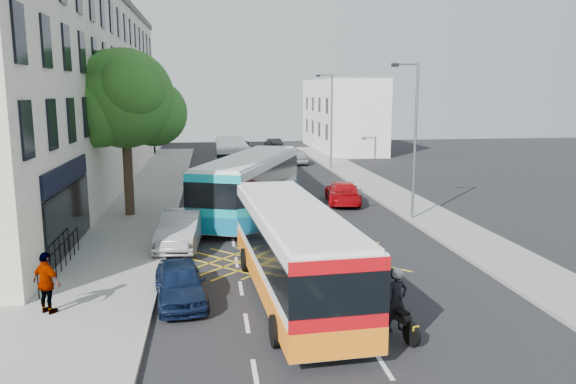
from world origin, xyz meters
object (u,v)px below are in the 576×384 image
object	(u,v)px
bus_far	(231,158)
parked_car_blue	(180,283)
motorbike	(396,304)
parked_car_silver	(181,229)
distant_car_grey	(241,148)
bus_near	(293,250)
distant_car_dark	(273,144)
pedestrian_far	(47,283)
street_tree	(124,99)
red_hatchback	(343,192)
lamp_near	(413,133)
lamp_far	(330,116)
distant_car_silver	(299,157)
bus_mid	(250,185)

from	to	relation	value
bus_far	parked_car_blue	xyz separation A→B (m)	(-2.74, -26.46, -0.86)
motorbike	parked_car_silver	bearing A→B (deg)	105.69
parked_car_blue	distant_car_grey	size ratio (longest dim) A/B	0.73
bus_near	distant_car_dark	bearing A→B (deg)	80.75
motorbike	pedestrian_far	world-z (taller)	pedestrian_far
street_tree	parked_car_blue	distance (m)	14.53
bus_near	distant_car_dark	xyz separation A→B (m)	(4.72, 47.14, -0.94)
bus_far	red_hatchback	world-z (taller)	bus_far
red_hatchback	lamp_near	bearing A→B (deg)	122.91
lamp_far	parked_car_blue	world-z (taller)	lamp_far
parked_car_blue	red_hatchback	xyz separation A→B (m)	(8.97, 15.04, 0.03)
lamp_far	pedestrian_far	world-z (taller)	lamp_far
lamp_near	parked_car_blue	world-z (taller)	lamp_near
street_tree	pedestrian_far	size ratio (longest dim) A/B	4.65
bus_far	street_tree	bearing A→B (deg)	-114.12
lamp_near	parked_car_silver	world-z (taller)	lamp_near
lamp_near	distant_car_grey	world-z (taller)	lamp_near
street_tree	pedestrian_far	bearing A→B (deg)	-92.32
parked_car_blue	distant_car_dark	bearing A→B (deg)	72.81
distant_car_grey	distant_car_dark	bearing A→B (deg)	53.41
lamp_far	motorbike	distance (m)	34.01
distant_car_silver	pedestrian_far	bearing A→B (deg)	72.89
parked_car_blue	distant_car_silver	distance (m)	35.17
bus_mid	red_hatchback	world-z (taller)	bus_mid
lamp_far	distant_car_dark	distance (m)	17.86
bus_near	bus_mid	distance (m)	12.35
pedestrian_far	parked_car_blue	bearing A→B (deg)	-133.89
lamp_far	red_hatchback	bearing A→B (deg)	-99.22
distant_car_grey	distant_car_dark	xyz separation A→B (m)	(4.01, 4.54, -0.08)
bus_near	bus_far	bearing A→B (deg)	88.53
distant_car_grey	pedestrian_far	distance (m)	44.15
lamp_near	parked_car_blue	size ratio (longest dim) A/B	2.09
lamp_near	bus_near	size ratio (longest dim) A/B	0.73
lamp_far	parked_car_blue	distance (m)	32.35
bus_mid	distant_car_dark	size ratio (longest dim) A/B	3.01
distant_car_grey	distant_car_dark	size ratio (longest dim) A/B	1.33
bus_mid	parked_car_silver	world-z (taller)	bus_mid
bus_near	bus_mid	size ratio (longest dim) A/B	0.92
bus_near	motorbike	distance (m)	4.21
bus_far	parked_car_silver	distance (m)	20.04
parked_car_blue	red_hatchback	size ratio (longest dim) A/B	0.81
lamp_far	distant_car_grey	world-z (taller)	lamp_far
street_tree	lamp_far	xyz separation A→B (m)	(14.71, 17.03, -1.68)
red_hatchback	distant_car_grey	distance (m)	27.97
distant_car_silver	parked_car_silver	bearing A→B (deg)	74.30
distant_car_dark	lamp_far	bearing A→B (deg)	92.33
distant_car_silver	pedestrian_far	size ratio (longest dim) A/B	2.03
distant_car_grey	pedestrian_far	xyz separation A→B (m)	(-8.26, -43.37, 0.37)
bus_mid	pedestrian_far	bearing A→B (deg)	-97.45
street_tree	bus_far	distance (m)	15.53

